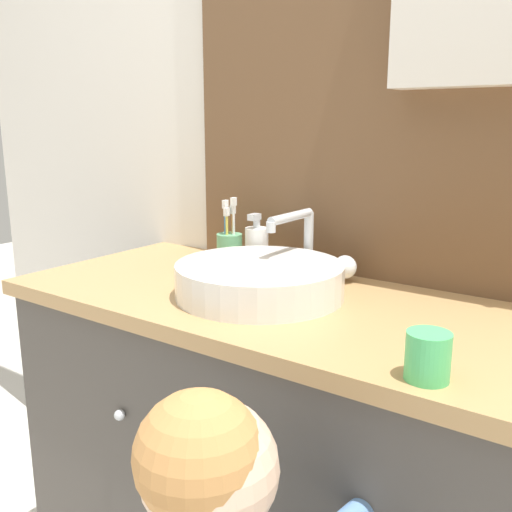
{
  "coord_description": "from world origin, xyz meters",
  "views": [
    {
      "loc": [
        0.57,
        -0.7,
        1.25
      ],
      "look_at": [
        -0.12,
        0.27,
        0.97
      ],
      "focal_mm": 40.0,
      "sensor_mm": 36.0,
      "label": 1
    }
  ],
  "objects": [
    {
      "name": "wall_back",
      "position": [
        0.02,
        0.62,
        1.28
      ],
      "size": [
        3.2,
        0.18,
        2.5
      ],
      "color": "silver",
      "rests_on": "ground_plane"
    },
    {
      "name": "vanity_counter",
      "position": [
        0.0,
        0.32,
        0.44
      ],
      "size": [
        1.45,
        0.56,
        0.87
      ],
      "color": "#4C4742",
      "rests_on": "ground_plane"
    },
    {
      "name": "sink_basin",
      "position": [
        -0.13,
        0.31,
        0.91
      ],
      "size": [
        0.38,
        0.43,
        0.17
      ],
      "color": "white",
      "rests_on": "vanity_counter"
    },
    {
      "name": "toothbrush_holder",
      "position": [
        -0.36,
        0.49,
        0.92
      ],
      "size": [
        0.07,
        0.07,
        0.19
      ],
      "color": "#66B27F",
      "rests_on": "vanity_counter"
    },
    {
      "name": "soap_dispenser",
      "position": [
        -0.27,
        0.49,
        0.93
      ],
      "size": [
        0.06,
        0.06,
        0.15
      ],
      "color": "white",
      "rests_on": "vanity_counter"
    },
    {
      "name": "drinking_cup",
      "position": [
        0.32,
        0.1,
        0.91
      ],
      "size": [
        0.07,
        0.07,
        0.08
      ],
      "primitive_type": "cylinder",
      "color": "#4CC670",
      "rests_on": "vanity_counter"
    }
  ]
}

